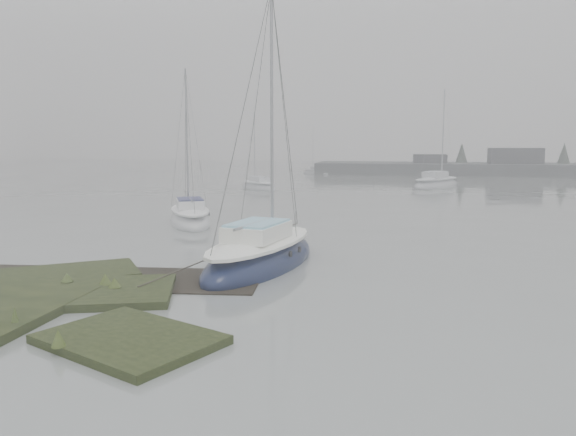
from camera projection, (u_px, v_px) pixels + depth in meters
The scene contains 7 objects.
ground at pixel (314, 198), 41.38m from camera, with size 160.00×160.00×0.00m, color gray.
far_shoreline at pixel (573, 169), 67.32m from camera, with size 60.00×8.00×4.15m.
sailboat_main at pixel (261, 258), 18.66m from camera, with size 3.67×7.38×9.97m.
sailboat_white at pixel (190, 218), 28.43m from camera, with size 4.31×6.21×8.40m.
sailboat_far_a at pixel (259, 187), 48.56m from camera, with size 4.69×4.86×7.17m.
sailboat_far_b at pixel (436, 184), 50.38m from camera, with size 5.47×6.75×9.38m.
sailboat_far_c at pixel (316, 172), 70.64m from camera, with size 4.41×3.77×6.22m.
Camera 1 is at (5.80, -10.83, 4.17)m, focal length 35.00 mm.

